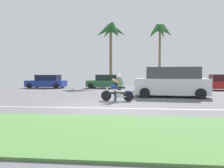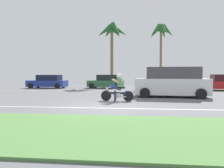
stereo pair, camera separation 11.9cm
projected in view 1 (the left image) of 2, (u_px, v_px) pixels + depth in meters
name	position (u px, v px, depth m)	size (l,w,h in m)	color
ground	(110.00, 99.00, 12.42)	(56.00, 30.00, 0.04)	slate
grass_median	(82.00, 130.00, 5.36)	(56.00, 3.80, 0.06)	#548442
lane_line_near	(102.00, 108.00, 9.08)	(50.40, 0.12, 0.01)	silver
lane_line_far	(117.00, 91.00, 18.29)	(50.40, 0.12, 0.01)	yellow
motorcyclist	(118.00, 89.00, 11.51)	(1.82, 0.59, 1.52)	black
suv_nearby	(171.00, 82.00, 13.71)	(4.91, 2.54, 1.94)	silver
parked_car_0	(47.00, 82.00, 22.67)	(4.31, 2.03, 1.43)	navy
parked_car_1	(105.00, 82.00, 22.65)	(3.95, 2.07, 1.45)	#2D663D
parked_car_2	(159.00, 82.00, 22.46)	(4.35, 1.92, 1.51)	beige
parked_car_3	(221.00, 83.00, 19.64)	(3.73, 1.99, 1.48)	#AD1E1E
palm_tree_0	(111.00, 34.00, 25.65)	(4.03, 3.76, 7.82)	brown
palm_tree_1	(160.00, 34.00, 23.90)	(3.06, 3.06, 7.27)	brown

